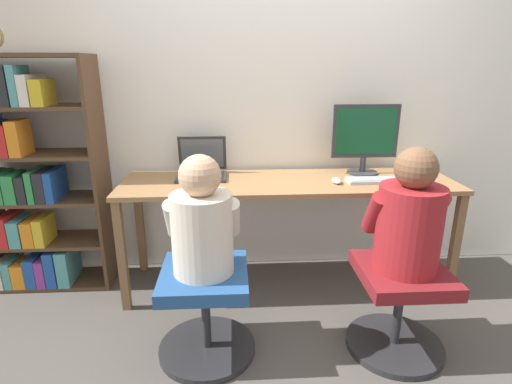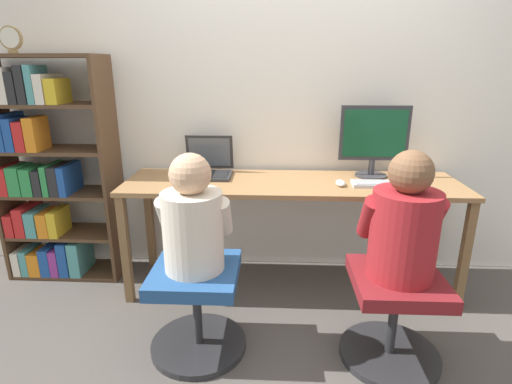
{
  "view_description": "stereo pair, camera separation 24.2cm",
  "coord_description": "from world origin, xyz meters",
  "px_view_note": "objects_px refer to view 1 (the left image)",
  "views": [
    {
      "loc": [
        -0.36,
        -2.21,
        1.49
      ],
      "look_at": [
        -0.23,
        0.09,
        0.75
      ],
      "focal_mm": 28.0,
      "sensor_mm": 36.0,
      "label": 1
    },
    {
      "loc": [
        -0.12,
        -2.21,
        1.49
      ],
      "look_at": [
        -0.23,
        0.09,
        0.75
      ],
      "focal_mm": 28.0,
      "sensor_mm": 36.0,
      "label": 2
    }
  ],
  "objects_px": {
    "laptop": "(202,169)",
    "bookshelf": "(28,181)",
    "desktop_monitor": "(365,138)",
    "person_at_monitor": "(409,219)",
    "office_chair_right": "(206,307)",
    "office_chair_left": "(399,304)",
    "keyboard": "(379,180)",
    "person_at_laptop": "(202,223)"
  },
  "relations": [
    {
      "from": "laptop",
      "to": "person_at_laptop",
      "type": "height_order",
      "value": "person_at_laptop"
    },
    {
      "from": "desktop_monitor",
      "to": "person_at_laptop",
      "type": "distance_m",
      "value": 1.38
    },
    {
      "from": "laptop",
      "to": "keyboard",
      "type": "relative_size",
      "value": 0.8
    },
    {
      "from": "keyboard",
      "to": "bookshelf",
      "type": "height_order",
      "value": "bookshelf"
    },
    {
      "from": "desktop_monitor",
      "to": "laptop",
      "type": "xyz_separation_m",
      "value": [
        -1.12,
        -0.02,
        -0.19
      ]
    },
    {
      "from": "person_at_monitor",
      "to": "person_at_laptop",
      "type": "bearing_deg",
      "value": 178.33
    },
    {
      "from": "laptop",
      "to": "keyboard",
      "type": "bearing_deg",
      "value": -10.07
    },
    {
      "from": "office_chair_left",
      "to": "person_at_laptop",
      "type": "bearing_deg",
      "value": 178.09
    },
    {
      "from": "desktop_monitor",
      "to": "person_at_laptop",
      "type": "bearing_deg",
      "value": -141.87
    },
    {
      "from": "office_chair_right",
      "to": "office_chair_left",
      "type": "bearing_deg",
      "value": -1.7
    },
    {
      "from": "office_chair_right",
      "to": "person_at_laptop",
      "type": "height_order",
      "value": "person_at_laptop"
    },
    {
      "from": "person_at_laptop",
      "to": "office_chair_right",
      "type": "bearing_deg",
      "value": -90.0
    },
    {
      "from": "keyboard",
      "to": "office_chair_right",
      "type": "distance_m",
      "value": 1.36
    },
    {
      "from": "laptop",
      "to": "keyboard",
      "type": "xyz_separation_m",
      "value": [
        1.16,
        -0.21,
        -0.04
      ]
    },
    {
      "from": "laptop",
      "to": "bookshelf",
      "type": "bearing_deg",
      "value": -178.02
    },
    {
      "from": "office_chair_right",
      "to": "person_at_monitor",
      "type": "distance_m",
      "value": 1.14
    },
    {
      "from": "person_at_monitor",
      "to": "desktop_monitor",
      "type": "bearing_deg",
      "value": 87.64
    },
    {
      "from": "keyboard",
      "to": "person_at_laptop",
      "type": "relative_size",
      "value": 0.68
    },
    {
      "from": "desktop_monitor",
      "to": "keyboard",
      "type": "xyz_separation_m",
      "value": [
        0.04,
        -0.22,
        -0.24
      ]
    },
    {
      "from": "person_at_monitor",
      "to": "laptop",
      "type": "bearing_deg",
      "value": 141.93
    },
    {
      "from": "laptop",
      "to": "bookshelf",
      "type": "xyz_separation_m",
      "value": [
        -1.14,
        -0.04,
        -0.06
      ]
    },
    {
      "from": "office_chair_right",
      "to": "person_at_laptop",
      "type": "xyz_separation_m",
      "value": [
        0.0,
        0.0,
        0.48
      ]
    },
    {
      "from": "desktop_monitor",
      "to": "office_chair_right",
      "type": "relative_size",
      "value": 0.92
    },
    {
      "from": "laptop",
      "to": "office_chair_right",
      "type": "xyz_separation_m",
      "value": [
        0.05,
        -0.82,
        -0.54
      ]
    },
    {
      "from": "desktop_monitor",
      "to": "person_at_monitor",
      "type": "xyz_separation_m",
      "value": [
        -0.04,
        -0.86,
        -0.25
      ]
    },
    {
      "from": "laptop",
      "to": "keyboard",
      "type": "distance_m",
      "value": 1.18
    },
    {
      "from": "desktop_monitor",
      "to": "office_chair_right",
      "type": "distance_m",
      "value": 1.54
    },
    {
      "from": "laptop",
      "to": "person_at_monitor",
      "type": "height_order",
      "value": "person_at_monitor"
    },
    {
      "from": "office_chair_left",
      "to": "office_chair_right",
      "type": "distance_m",
      "value": 1.03
    },
    {
      "from": "office_chair_left",
      "to": "office_chair_right",
      "type": "height_order",
      "value": "same"
    },
    {
      "from": "office_chair_left",
      "to": "bookshelf",
      "type": "bearing_deg",
      "value": 159.9
    },
    {
      "from": "person_at_monitor",
      "to": "person_at_laptop",
      "type": "relative_size",
      "value": 1.05
    },
    {
      "from": "office_chair_left",
      "to": "person_at_laptop",
      "type": "distance_m",
      "value": 1.13
    },
    {
      "from": "person_at_monitor",
      "to": "keyboard",
      "type": "bearing_deg",
      "value": 83.42
    },
    {
      "from": "laptop",
      "to": "office_chair_left",
      "type": "relative_size",
      "value": 0.63
    },
    {
      "from": "keyboard",
      "to": "office_chair_left",
      "type": "distance_m",
      "value": 0.82
    },
    {
      "from": "office_chair_left",
      "to": "bookshelf",
      "type": "xyz_separation_m",
      "value": [
        -2.22,
        0.81,
        0.48
      ]
    },
    {
      "from": "desktop_monitor",
      "to": "laptop",
      "type": "distance_m",
      "value": 1.13
    },
    {
      "from": "desktop_monitor",
      "to": "office_chair_left",
      "type": "distance_m",
      "value": 1.14
    },
    {
      "from": "office_chair_left",
      "to": "person_at_monitor",
      "type": "relative_size",
      "value": 0.82
    },
    {
      "from": "person_at_monitor",
      "to": "person_at_laptop",
      "type": "height_order",
      "value": "person_at_monitor"
    },
    {
      "from": "person_at_monitor",
      "to": "office_chair_left",
      "type": "bearing_deg",
      "value": -90.0
    }
  ]
}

